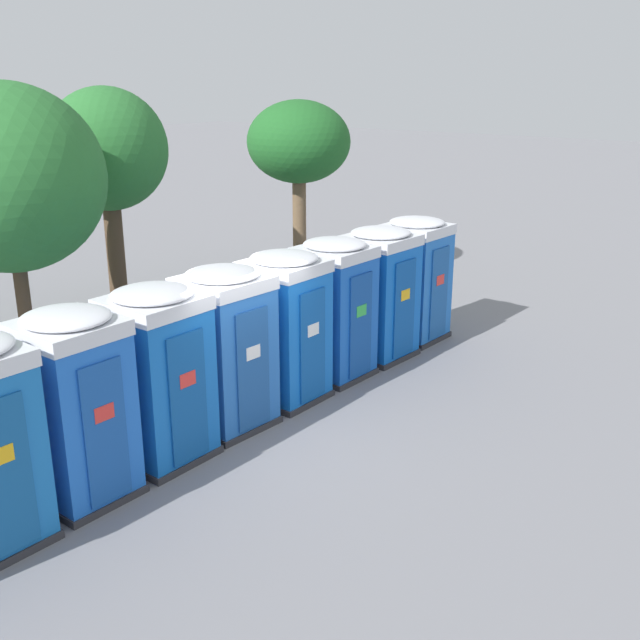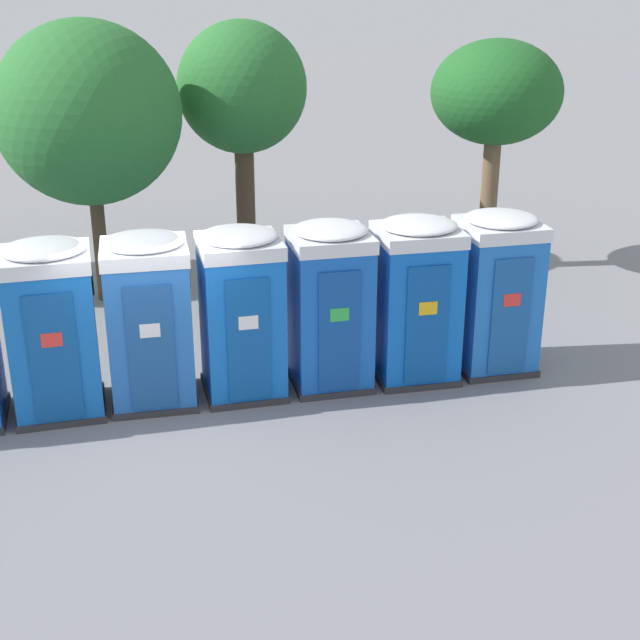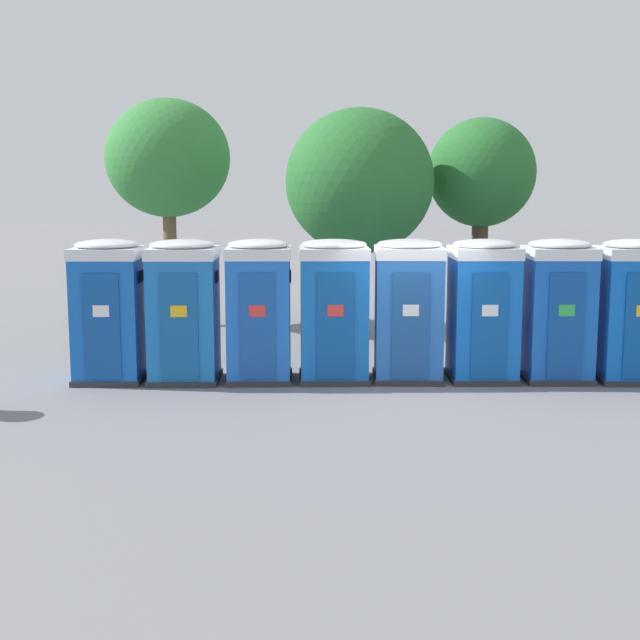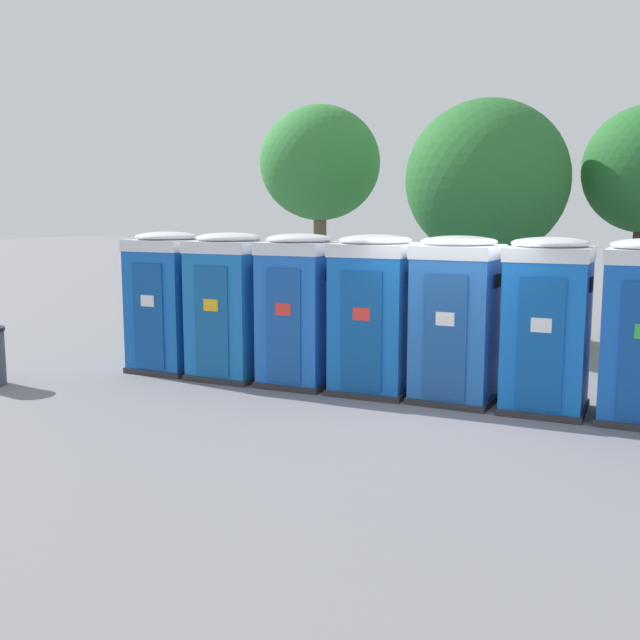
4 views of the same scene
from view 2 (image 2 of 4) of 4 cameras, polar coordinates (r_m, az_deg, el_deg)
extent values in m
plane|color=slate|center=(13.31, -10.42, -5.50)|extent=(120.00, 120.00, 0.00)
cube|color=#2D2D33|center=(13.53, -16.17, -5.35)|extent=(1.24, 1.20, 0.10)
cube|color=blue|center=(13.08, -16.67, -1.05)|extent=(1.18, 1.15, 2.10)
cube|color=#0F4A97|center=(12.57, -16.66, -2.37)|extent=(0.65, 0.03, 1.85)
cube|color=red|center=(12.45, -16.79, -1.24)|extent=(0.28, 0.01, 0.20)
cube|color=black|center=(12.81, -14.35, 2.24)|extent=(0.03, 0.36, 0.20)
cube|color=silver|center=(12.69, -17.23, 3.74)|extent=(1.22, 1.18, 0.20)
ellipsoid|color=silver|center=(12.65, -17.30, 4.39)|extent=(1.16, 1.12, 0.18)
cube|color=#2D2D33|center=(13.52, -10.51, -4.81)|extent=(1.29, 1.26, 0.10)
cube|color=blue|center=(13.07, -10.84, -0.50)|extent=(1.23, 1.20, 2.10)
cube|color=#1B4D94|center=(12.56, -10.74, -1.81)|extent=(0.64, 0.07, 1.85)
cube|color=white|center=(12.44, -10.83, -0.68)|extent=(0.28, 0.02, 0.20)
cube|color=black|center=(12.83, -8.41, 2.74)|extent=(0.04, 0.36, 0.20)
cube|color=silver|center=(12.69, -11.20, 4.31)|extent=(1.27, 1.24, 0.20)
ellipsoid|color=silver|center=(12.65, -11.25, 4.96)|extent=(1.21, 1.18, 0.18)
cube|color=#2D2D33|center=(13.60, -4.88, -4.34)|extent=(1.20, 1.21, 0.10)
cube|color=blue|center=(13.15, -5.03, -0.04)|extent=(1.14, 1.15, 2.10)
cube|color=#0E4CA0|center=(12.65, -4.58, -1.31)|extent=(0.62, 0.04, 1.85)
cube|color=white|center=(12.53, -4.60, -0.18)|extent=(0.28, 0.01, 0.20)
cube|color=black|center=(13.00, -2.63, 3.21)|extent=(0.03, 0.36, 0.20)
cube|color=silver|center=(12.77, -5.20, 4.76)|extent=(1.17, 1.19, 0.20)
ellipsoid|color=silver|center=(12.73, -5.22, 5.40)|extent=(1.12, 1.13, 0.18)
cube|color=#2D2D33|center=(13.83, 0.61, -3.79)|extent=(1.21, 1.23, 0.10)
cube|color=blue|center=(13.39, 0.63, 0.46)|extent=(1.16, 1.17, 2.10)
cube|color=#114499|center=(12.90, 1.24, -0.78)|extent=(0.62, 0.05, 1.85)
cube|color=green|center=(12.78, 1.27, 0.33)|extent=(0.28, 0.02, 0.20)
cube|color=black|center=(13.28, 3.04, 3.61)|extent=(0.04, 0.36, 0.20)
cube|color=silver|center=(13.02, 0.65, 5.18)|extent=(1.19, 1.21, 0.20)
ellipsoid|color=silver|center=(12.98, 0.65, 5.81)|extent=(1.13, 1.15, 0.18)
cube|color=#2D2D33|center=(14.14, 5.93, -3.32)|extent=(1.29, 1.26, 0.10)
cube|color=blue|center=(13.71, 6.11, 0.85)|extent=(1.23, 1.20, 2.10)
cube|color=#0C499F|center=(13.22, 6.86, -0.35)|extent=(0.65, 0.06, 1.85)
cube|color=yellow|center=(13.11, 6.94, 0.74)|extent=(0.28, 0.02, 0.20)
cube|color=black|center=(13.66, 8.63, 3.91)|extent=(0.04, 0.36, 0.20)
cube|color=silver|center=(13.35, 6.30, 5.46)|extent=(1.27, 1.23, 0.20)
ellipsoid|color=silver|center=(13.30, 6.33, 6.08)|extent=(1.21, 1.17, 0.18)
cube|color=#2D2D33|center=(14.64, 10.83, -2.70)|extent=(1.22, 1.24, 0.10)
cube|color=blue|center=(14.23, 11.14, 1.34)|extent=(1.16, 1.18, 2.10)
cube|color=#18519E|center=(13.76, 12.08, 0.21)|extent=(0.62, 0.05, 1.85)
cube|color=red|center=(13.65, 12.20, 1.26)|extent=(0.28, 0.02, 0.20)
cube|color=black|center=(14.23, 13.48, 4.28)|extent=(0.04, 0.36, 0.20)
cube|color=silver|center=(13.87, 11.49, 5.79)|extent=(1.20, 1.21, 0.20)
ellipsoid|color=silver|center=(13.83, 11.53, 6.39)|extent=(1.14, 1.15, 0.18)
cylinder|color=brown|center=(19.02, 10.76, 7.80)|extent=(0.35, 0.35, 3.09)
ellipsoid|color=#1E5B23|center=(18.63, 11.23, 14.12)|extent=(2.62, 2.62, 2.07)
cylinder|color=#4C3826|center=(18.74, -4.79, 7.82)|extent=(0.39, 0.39, 3.04)
ellipsoid|color=#286B2D|center=(18.33, -5.01, 14.62)|extent=(2.58, 2.58, 2.60)
cylinder|color=#4C3826|center=(17.36, -13.94, 5.43)|extent=(0.26, 0.26, 2.64)
ellipsoid|color=#286B2D|center=(16.89, -14.63, 12.68)|extent=(3.36, 3.36, 3.29)
camera|label=1|loc=(8.30, -71.58, 1.31)|focal=42.00mm
camera|label=3|loc=(4.58, -170.87, -54.13)|focal=50.00mm
camera|label=4|loc=(4.66, 46.63, -28.85)|focal=42.00mm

